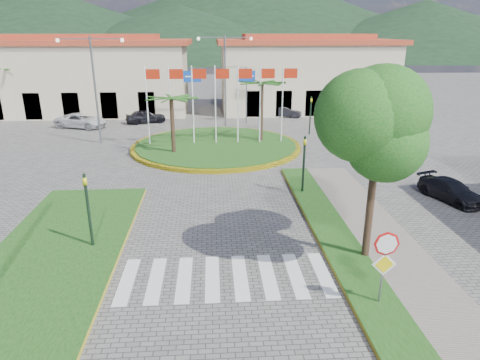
{
  "coord_description": "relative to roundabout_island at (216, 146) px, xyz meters",
  "views": [
    {
      "loc": [
        -0.3,
        -9.28,
        8.33
      ],
      "look_at": [
        0.86,
        8.0,
        2.28
      ],
      "focal_mm": 32.0,
      "sensor_mm": 36.0,
      "label": 1
    }
  ],
  "objects": [
    {
      "name": "hill_far_east",
      "position": [
        70.0,
        113.0,
        8.82
      ],
      "size": [
        120.0,
        120.0,
        18.0
      ],
      "primitive_type": "cone",
      "color": "black",
      "rests_on": "ground"
    },
    {
      "name": "hill_far_west",
      "position": [
        -55.0,
        118.0,
        10.82
      ],
      "size": [
        140.0,
        140.0,
        22.0
      ],
      "primitive_type": "cone",
      "color": "black",
      "rests_on": "ground"
    },
    {
      "name": "traffic_light_far",
      "position": [
        8.0,
        4.0,
        1.77
      ],
      "size": [
        0.18,
        0.15,
        3.2
      ],
      "color": "black",
      "rests_on": "ground"
    },
    {
      "name": "traffic_light_right",
      "position": [
        4.5,
        -10.0,
        1.77
      ],
      "size": [
        0.15,
        0.18,
        3.2
      ],
      "color": "black",
      "rests_on": "ground"
    },
    {
      "name": "crosswalk",
      "position": [
        -0.0,
        -18.0,
        -0.17
      ],
      "size": [
        8.0,
        3.0,
        0.01
      ],
      "primitive_type": "cube",
      "color": "silver",
      "rests_on": "ground"
    },
    {
      "name": "deciduous_tree",
      "position": [
        5.5,
        -17.0,
        5.0
      ],
      "size": [
        3.6,
        3.6,
        6.8
      ],
      "color": "black",
      "rests_on": "ground"
    },
    {
      "name": "direction_sign_west",
      "position": [
        -2.0,
        8.97,
        3.35
      ],
      "size": [
        1.6,
        0.14,
        5.2
      ],
      "color": "slate",
      "rests_on": "ground"
    },
    {
      "name": "car_dark_b",
      "position": [
        7.25,
        11.81,
        0.36
      ],
      "size": [
        3.44,
        2.16,
        1.07
      ],
      "primitive_type": "imported",
      "rotation": [
        0.0,
        0.0,
        1.23
      ],
      "color": "black",
      "rests_on": "ground"
    },
    {
      "name": "hill_far_mid",
      "position": [
        15.0,
        138.0,
        14.82
      ],
      "size": [
        180.0,
        180.0,
        30.0
      ],
      "primitive_type": "cone",
      "color": "black",
      "rests_on": "ground"
    },
    {
      "name": "hill_near_back",
      "position": [
        -10.0,
        108.0,
        7.82
      ],
      "size": [
        110.0,
        110.0,
        16.0
      ],
      "primitive_type": "cone",
      "color": "black",
      "rests_on": "ground"
    },
    {
      "name": "car_side_right",
      "position": [
        12.0,
        -11.34,
        0.35
      ],
      "size": [
        2.61,
        3.95,
        1.06
      ],
      "primitive_type": "imported",
      "rotation": [
        0.0,
        0.0,
        0.33
      ],
      "color": "black",
      "rests_on": "ground"
    },
    {
      "name": "building_right",
      "position": [
        10.0,
        16.0,
        3.73
      ],
      "size": [
        19.08,
        9.54,
        8.05
      ],
      "color": "beige",
      "rests_on": "ground"
    },
    {
      "name": "verge_right",
      "position": [
        4.8,
        -20.0,
        -0.09
      ],
      "size": [
        1.6,
        28.0,
        0.18
      ],
      "primitive_type": "cube",
      "color": "#164212",
      "rests_on": "ground"
    },
    {
      "name": "building_left",
      "position": [
        -14.0,
        16.0,
        3.73
      ],
      "size": [
        23.32,
        9.54,
        8.05
      ],
      "color": "beige",
      "rests_on": "ground"
    },
    {
      "name": "ground",
      "position": [
        -0.0,
        -22.0,
        -0.18
      ],
      "size": [
        160.0,
        160.0,
        0.0
      ],
      "primitive_type": "plane",
      "color": "#5D5B58",
      "rests_on": "ground"
    },
    {
      "name": "stop_sign",
      "position": [
        4.9,
        -20.04,
        1.61
      ],
      "size": [
        0.8,
        0.11,
        2.65
      ],
      "color": "slate",
      "rests_on": "ground"
    },
    {
      "name": "white_van",
      "position": [
        -12.13,
        8.0,
        0.47
      ],
      "size": [
        5.06,
        3.49,
        1.28
      ],
      "primitive_type": "imported",
      "rotation": [
        0.0,
        0.0,
        1.25
      ],
      "color": "silver",
      "rests_on": "ground"
    },
    {
      "name": "sidewalk_right",
      "position": [
        6.0,
        -20.0,
        -0.1
      ],
      "size": [
        4.0,
        28.0,
        0.15
      ],
      "primitive_type": "cube",
      "color": "gray",
      "rests_on": "ground"
    },
    {
      "name": "roundabout_island",
      "position": [
        0.0,
        0.0,
        0.0
      ],
      "size": [
        12.7,
        12.7,
        6.0
      ],
      "color": "yellow",
      "rests_on": "ground"
    },
    {
      "name": "car_dark_a",
      "position": [
        -6.58,
        9.7,
        0.46
      ],
      "size": [
        4.0,
        2.56,
        1.27
      ],
      "primitive_type": "imported",
      "rotation": [
        0.0,
        0.0,
        1.88
      ],
      "color": "black",
      "rests_on": "ground"
    },
    {
      "name": "traffic_light_left",
      "position": [
        -5.2,
        -15.5,
        1.77
      ],
      "size": [
        0.15,
        0.18,
        3.2
      ],
      "color": "black",
      "rests_on": "ground"
    },
    {
      "name": "median_left",
      "position": [
        -6.5,
        -16.0,
        -0.09
      ],
      "size": [
        5.0,
        14.0,
        0.18
      ],
      "primitive_type": "cube",
      "color": "#164212",
      "rests_on": "ground"
    },
    {
      "name": "street_lamp_centre",
      "position": [
        1.0,
        8.0,
        4.32
      ],
      "size": [
        4.8,
        0.16,
        8.0
      ],
      "color": "slate",
      "rests_on": "ground"
    },
    {
      "name": "street_lamp_west",
      "position": [
        -9.0,
        2.0,
        4.32
      ],
      "size": [
        4.8,
        0.16,
        8.0
      ],
      "color": "slate",
      "rests_on": "ground"
    },
    {
      "name": "direction_sign_east",
      "position": [
        3.0,
        8.97,
        3.35
      ],
      "size": [
        1.6,
        0.14,
        5.2
      ],
      "color": "slate",
      "rests_on": "ground"
    }
  ]
}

